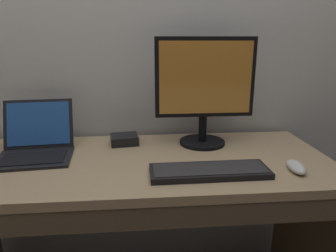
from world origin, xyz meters
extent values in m
cube|color=tan|center=(0.00, 0.00, 0.77)|extent=(1.59, 0.66, 0.03)
cube|color=brown|center=(0.78, 0.00, 0.38)|extent=(0.03, 0.61, 0.76)
cube|color=brown|center=(0.00, -0.31, 0.71)|extent=(1.53, 0.02, 0.08)
cube|color=black|center=(-0.44, 0.03, 0.80)|extent=(0.32, 0.26, 0.01)
cube|color=black|center=(-0.44, 0.02, 0.80)|extent=(0.27, 0.17, 0.00)
cube|color=black|center=(-0.45, 0.18, 0.90)|extent=(0.30, 0.12, 0.21)
cube|color=#28569E|center=(-0.45, 0.18, 0.91)|extent=(0.27, 0.10, 0.18)
cylinder|color=black|center=(0.30, 0.17, 0.80)|extent=(0.21, 0.21, 0.01)
cylinder|color=black|center=(0.30, 0.17, 0.87)|extent=(0.04, 0.04, 0.13)
cube|color=black|center=(0.30, 0.15, 1.11)|extent=(0.45, 0.03, 0.35)
cube|color=#C67F2D|center=(0.30, 0.13, 1.11)|extent=(0.41, 0.00, 0.32)
cube|color=black|center=(0.26, -0.17, 0.80)|extent=(0.44, 0.15, 0.02)
cube|color=#2D2D30|center=(0.26, -0.17, 0.81)|extent=(0.41, 0.12, 0.00)
ellipsoid|color=white|center=(0.59, -0.17, 0.81)|extent=(0.07, 0.13, 0.04)
cube|color=black|center=(-0.07, 0.20, 0.81)|extent=(0.14, 0.13, 0.04)
camera|label=1|loc=(0.01, -1.20, 1.27)|focal=32.89mm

